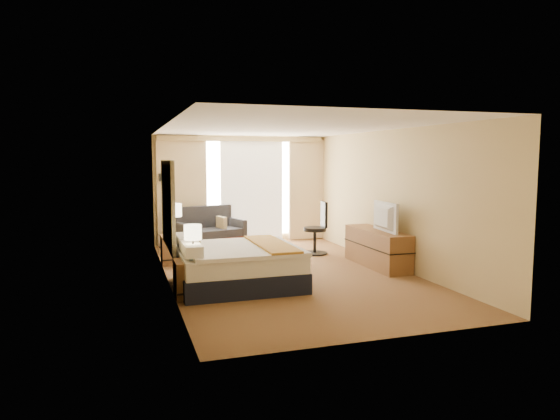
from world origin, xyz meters
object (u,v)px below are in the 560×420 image
object	(u,v)px
nightstand_right	(173,249)
loveseat	(209,234)
media_dresser	(377,248)
floor_lamp	(163,195)
lamp_right	(174,211)
nightstand_left	(190,279)
bed	(237,265)
lamp_left	(193,233)
desk_chair	(318,231)
television	(381,217)

from	to	relation	value
nightstand_right	loveseat	bearing A→B (deg)	56.73
media_dresser	loveseat	xyz separation A→B (m)	(-2.73, 2.93, -0.04)
floor_lamp	lamp_right	size ratio (longest dim) A/B	2.74
nightstand_left	bed	world-z (taller)	bed
nightstand_left	lamp_left	size ratio (longest dim) A/B	1.01
desk_chair	television	size ratio (longest dim) A/B	1.18
loveseat	lamp_right	size ratio (longest dim) A/B	2.70
bed	loveseat	distance (m)	3.58
bed	desk_chair	xyz separation A→B (m)	(2.26, 2.13, 0.17)
floor_lamp	nightstand_left	bearing A→B (deg)	-89.60
media_dresser	loveseat	bearing A→B (deg)	133.03
nightstand_right	lamp_right	bearing A→B (deg)	45.93
nightstand_left	lamp_left	distance (m)	0.70
nightstand_right	lamp_left	bearing A→B (deg)	-89.02
loveseat	desk_chair	distance (m)	2.56
television	nightstand_right	bearing A→B (deg)	70.16
lamp_right	floor_lamp	bearing A→B (deg)	92.23
nightstand_left	media_dresser	distance (m)	3.85
floor_lamp	lamp_left	distance (m)	4.42
bed	lamp_left	bearing A→B (deg)	-148.80
desk_chair	nightstand_right	bearing A→B (deg)	-169.78
floor_lamp	lamp_left	xyz separation A→B (m)	(0.07, -4.41, -0.24)
floor_lamp	lamp_right	distance (m)	1.82
lamp_left	nightstand_left	bearing A→B (deg)	124.63
media_dresser	lamp_right	world-z (taller)	lamp_right
media_dresser	floor_lamp	distance (m)	5.05
desk_chair	lamp_left	bearing A→B (deg)	-129.77
television	loveseat	bearing A→B (deg)	45.11
loveseat	television	size ratio (longest dim) A/B	1.76
nightstand_left	bed	distance (m)	0.91
lamp_right	television	distance (m)	3.99
bed	television	xyz separation A→B (m)	(2.84, 0.45, 0.64)
nightstand_right	television	size ratio (longest dim) A/B	0.57
loveseat	lamp_left	size ratio (longest dim) A/B	3.11
nightstand_right	television	world-z (taller)	television
bed	floor_lamp	size ratio (longest dim) A/B	1.11
floor_lamp	desk_chair	size ratio (longest dim) A/B	1.51
media_dresser	desk_chair	xyz separation A→B (m)	(-0.63, 1.48, 0.15)
television	desk_chair	bearing A→B (deg)	23.47
lamp_right	nightstand_left	bearing A→B (deg)	-90.91
nightstand_right	desk_chair	world-z (taller)	desk_chair
lamp_right	television	xyz separation A→B (m)	(3.61, -1.69, -0.06)
bed	television	world-z (taller)	television
nightstand_right	television	xyz separation A→B (m)	(3.65, -1.65, 0.70)
media_dresser	desk_chair	size ratio (longest dim) A/B	1.59
bed	desk_chair	size ratio (longest dim) A/B	1.68
loveseat	lamp_left	bearing A→B (deg)	-119.62
nightstand_left	floor_lamp	world-z (taller)	floor_lamp
nightstand_left	lamp_left	world-z (taller)	lamp_left
desk_chair	floor_lamp	bearing A→B (deg)	159.24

